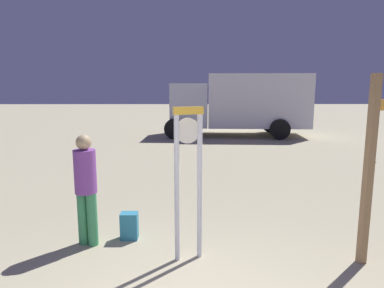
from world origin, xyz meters
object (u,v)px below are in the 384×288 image
(backpack, at_px, (129,226))
(box_truck_near, at_px, (242,102))
(standing_clock, at_px, (188,170))
(person_near_clock, at_px, (86,184))

(backpack, relative_size, box_truck_near, 0.06)
(backpack, bearing_deg, standing_clock, -34.56)
(backpack, bearing_deg, person_near_clock, -161.67)
(person_near_clock, height_order, box_truck_near, box_truck_near)
(standing_clock, distance_m, backpack, 1.55)
(backpack, height_order, box_truck_near, box_truck_near)
(backpack, distance_m, box_truck_near, 11.89)
(standing_clock, xyz_separation_m, backpack, (-0.93, 0.64, -1.06))
(box_truck_near, bearing_deg, backpack, -106.86)
(standing_clock, height_order, backpack, standing_clock)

